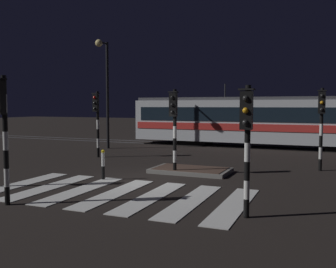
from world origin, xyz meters
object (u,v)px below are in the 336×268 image
object	(u,v)px
traffic_light_kerb_mid_left	(2,120)
tram	(264,120)
traffic_light_corner_near_right	(247,131)
street_lamp_trackside_left	(105,80)
bollard_island_edge	(103,165)
traffic_light_corner_far_right	(322,116)
traffic_light_corner_far_left	(97,114)
traffic_light_median_centre	(174,119)

from	to	relation	value
traffic_light_kerb_mid_left	tram	world-z (taller)	tram
traffic_light_corner_near_right	traffic_light_kerb_mid_left	size ratio (longest dim) A/B	0.91
street_lamp_trackside_left	bollard_island_edge	bearing A→B (deg)	-58.15
traffic_light_corner_far_right	traffic_light_corner_near_right	size ratio (longest dim) A/B	1.07
street_lamp_trackside_left	bollard_island_edge	xyz separation A→B (m)	(5.33, -8.57, -3.71)
traffic_light_corner_far_left	street_lamp_trackside_left	bearing A→B (deg)	115.96
traffic_light_corner_far_left	traffic_light_kerb_mid_left	xyz separation A→B (m)	(3.13, -9.17, 0.05)
traffic_light_kerb_mid_left	bollard_island_edge	bearing A→B (deg)	83.55
bollard_island_edge	street_lamp_trackside_left	bearing A→B (deg)	121.85
tram	bollard_island_edge	distance (m)	13.80
traffic_light_median_centre	bollard_island_edge	xyz separation A→B (m)	(-2.01, -1.94, -1.65)
traffic_light_corner_near_right	traffic_light_kerb_mid_left	xyz separation A→B (m)	(-6.27, -1.39, 0.21)
traffic_light_median_centre	tram	bearing A→B (deg)	81.80
traffic_light_median_centre	street_lamp_trackside_left	bearing A→B (deg)	137.86
traffic_light_corner_near_right	bollard_island_edge	world-z (taller)	traffic_light_corner_near_right
traffic_light_corner_near_right	bollard_island_edge	bearing A→B (deg)	154.55
traffic_light_corner_far_left	traffic_light_kerb_mid_left	distance (m)	9.69
traffic_light_corner_far_right	traffic_light_kerb_mid_left	bearing A→B (deg)	-129.74
traffic_light_kerb_mid_left	bollard_island_edge	xyz separation A→B (m)	(0.47, 4.15, -1.77)
tram	traffic_light_corner_near_right	bearing A→B (deg)	-82.29
traffic_light_corner_far_left	tram	world-z (taller)	tram
traffic_light_corner_near_right	traffic_light_corner_far_right	bearing A→B (deg)	79.63
traffic_light_median_centre	tram	distance (m)	11.44
traffic_light_corner_far_left	bollard_island_edge	distance (m)	6.42
traffic_light_corner_near_right	tram	bearing A→B (deg)	97.71
street_lamp_trackside_left	traffic_light_corner_near_right	bearing A→B (deg)	-45.52
traffic_light_corner_far_left	street_lamp_trackside_left	xyz separation A→B (m)	(-1.73, 3.55, 1.99)
traffic_light_corner_far_right	traffic_light_corner_near_right	distance (m)	8.03
tram	traffic_light_median_centre	bearing A→B (deg)	-98.20
traffic_light_median_centre	traffic_light_corner_near_right	bearing A→B (deg)	-51.07
bollard_island_edge	traffic_light_corner_near_right	bearing A→B (deg)	-25.45
bollard_island_edge	traffic_light_corner_far_right	bearing A→B (deg)	35.31
traffic_light_corner_far_right	traffic_light_corner_near_right	xyz separation A→B (m)	(-1.45, -7.90, -0.15)
traffic_light_corner_far_right	street_lamp_trackside_left	world-z (taller)	street_lamp_trackside_left
street_lamp_trackside_left	traffic_light_median_centre	bearing A→B (deg)	-42.14
traffic_light_corner_near_right	street_lamp_trackside_left	distance (m)	16.03
traffic_light_corner_far_right	tram	world-z (taller)	tram
traffic_light_corner_far_right	tram	distance (m)	8.90
traffic_light_median_centre	traffic_light_corner_near_right	xyz separation A→B (m)	(3.80, -4.70, -0.09)
traffic_light_kerb_mid_left	street_lamp_trackside_left	distance (m)	13.75
traffic_light_corner_far_right	traffic_light_corner_near_right	world-z (taller)	traffic_light_corner_far_right
traffic_light_median_centre	street_lamp_trackside_left	distance (m)	10.10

